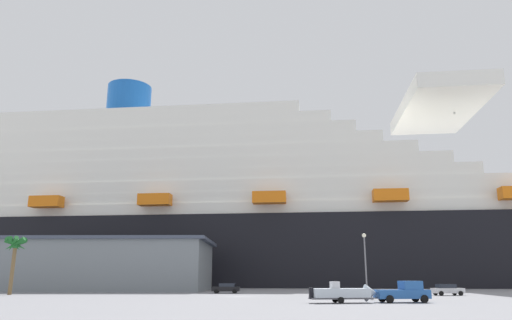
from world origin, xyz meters
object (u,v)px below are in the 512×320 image
at_px(street_lamp, 365,255).
at_px(parked_car_black_coupe, 226,288).
at_px(cruise_ship, 213,217).
at_px(parked_car_silver_sedan, 447,290).
at_px(small_boat_on_trailer, 347,293).
at_px(pickup_truck, 404,292).
at_px(palm_tree, 15,248).

bearing_deg(street_lamp, parked_car_black_coupe, 146.79).
relative_size(cruise_ship, street_lamp, 29.46).
bearing_deg(parked_car_black_coupe, parked_car_silver_sedan, -10.25).
height_order(cruise_ship, small_boat_on_trailer, cruise_ship).
xyz_separation_m(cruise_ship, small_boat_on_trailer, (29.38, -79.87, -17.93)).
bearing_deg(street_lamp, pickup_truck, -79.56).
height_order(pickup_truck, street_lamp, street_lamp).
xyz_separation_m(cruise_ship, parked_car_black_coupe, (12.41, -52.59, -18.06)).
height_order(cruise_ship, street_lamp, cruise_ship).
distance_m(cruise_ship, parked_car_silver_sedan, 76.37).
distance_m(palm_tree, street_lamp, 51.91).
relative_size(small_boat_on_trailer, parked_car_black_coupe, 1.76).
bearing_deg(small_boat_on_trailer, cruise_ship, 110.20).
distance_m(cruise_ship, pickup_truck, 87.89).
bearing_deg(palm_tree, cruise_ship, 73.47).
bearing_deg(parked_car_silver_sedan, palm_tree, -176.52).
distance_m(cruise_ship, parked_car_black_coupe, 56.97).
distance_m(street_lamp, parked_car_black_coupe, 25.27).
distance_m(cruise_ship, small_boat_on_trailer, 86.98).
bearing_deg(cruise_ship, small_boat_on_trailer, -69.80).
relative_size(pickup_truck, parked_car_black_coupe, 1.29).
bearing_deg(palm_tree, parked_car_silver_sedan, 3.48).
xyz_separation_m(small_boat_on_trailer, parked_car_silver_sedan, (16.17, 21.30, -0.13)).
height_order(small_boat_on_trailer, street_lamp, street_lamp).
bearing_deg(pickup_truck, small_boat_on_trailer, -166.44).
height_order(palm_tree, street_lamp, palm_tree).
xyz_separation_m(street_lamp, parked_car_silver_sedan, (12.34, 7.63, -4.54)).
bearing_deg(cruise_ship, parked_car_silver_sedan, -52.13).
xyz_separation_m(cruise_ship, parked_car_silver_sedan, (45.55, -58.58, -18.06)).
relative_size(street_lamp, parked_car_black_coupe, 1.82).
bearing_deg(pickup_truck, palm_tree, 163.56).
distance_m(pickup_truck, palm_tree, 56.61).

